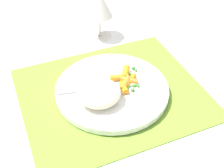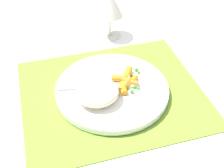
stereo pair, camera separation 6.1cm
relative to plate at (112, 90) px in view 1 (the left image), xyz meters
The scene contains 8 objects.
ground_plane 0.01m from the plate, ahead, with size 2.40×2.40×0.00m, color white.
placemat 0.01m from the plate, ahead, with size 0.43×0.36×0.01m, color olive.
plate is the anchor object (origin of this frame).
rice_mound 0.06m from the plate, 144.17° to the right, with size 0.10×0.09×0.04m, color beige.
carrot_portion 0.04m from the plate, ahead, with size 0.07×0.09×0.02m.
pea_scatter 0.04m from the plate, ahead, with size 0.09×0.08×0.01m.
fork 0.02m from the plate, 168.99° to the left, with size 0.19×0.05×0.01m.
wine_glass 0.28m from the plate, 75.69° to the left, with size 0.08×0.08×0.15m.
Camera 1 is at (-0.21, -0.50, 0.51)m, focal length 48.96 mm.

